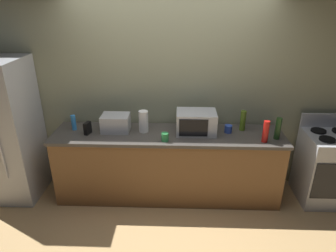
{
  "coord_description": "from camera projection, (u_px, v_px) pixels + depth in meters",
  "views": [
    {
      "loc": [
        0.12,
        -2.92,
        2.47
      ],
      "look_at": [
        0.0,
        0.4,
        1.0
      ],
      "focal_mm": 32.01,
      "sensor_mm": 36.0,
      "label": 1
    }
  ],
  "objects": [
    {
      "name": "bottle_hot_sauce",
      "position": [
        266.0,
        131.0,
        3.42
      ],
      "size": [
        0.07,
        0.07,
        0.26
      ],
      "primitive_type": "cylinder",
      "color": "red",
      "rests_on": "counter_run"
    },
    {
      "name": "toaster_oven",
      "position": [
        116.0,
        123.0,
        3.71
      ],
      "size": [
        0.34,
        0.26,
        0.21
      ],
      "primitive_type": "cube",
      "color": "#B7BABF",
      "rests_on": "counter_run"
    },
    {
      "name": "counter_run",
      "position": [
        168.0,
        165.0,
        3.86
      ],
      "size": [
        2.84,
        0.64,
        0.9
      ],
      "color": "brown",
      "rests_on": "ground_plane"
    },
    {
      "name": "bottle_wine",
      "position": [
        278.0,
        128.0,
        3.49
      ],
      "size": [
        0.07,
        0.07,
        0.26
      ],
      "primitive_type": "cylinder",
      "color": "#1E3F19",
      "rests_on": "counter_run"
    },
    {
      "name": "bottle_spray_cleaner",
      "position": [
        74.0,
        123.0,
        3.74
      ],
      "size": [
        0.06,
        0.06,
        0.19
      ],
      "primitive_type": "cylinder",
      "color": "#338CE5",
      "rests_on": "counter_run"
    },
    {
      "name": "bottle_olive_oil",
      "position": [
        243.0,
        121.0,
        3.72
      ],
      "size": [
        0.07,
        0.07,
        0.25
      ],
      "primitive_type": "cylinder",
      "color": "#4C6B19",
      "rests_on": "counter_run"
    },
    {
      "name": "mug_blue",
      "position": [
        228.0,
        129.0,
        3.69
      ],
      "size": [
        0.09,
        0.09,
        0.09
      ],
      "primitive_type": "cylinder",
      "color": "#2D4CB2",
      "rests_on": "counter_run"
    },
    {
      "name": "cordless_phone",
      "position": [
        88.0,
        128.0,
        3.64
      ],
      "size": [
        0.08,
        0.12,
        0.15
      ],
      "primitive_type": "cube",
      "rotation": [
        0.0,
        0.0,
        -0.26
      ],
      "color": "black",
      "rests_on": "counter_run"
    },
    {
      "name": "paper_towel_roll",
      "position": [
        143.0,
        121.0,
        3.68
      ],
      "size": [
        0.12,
        0.12,
        0.27
      ],
      "primitive_type": "cylinder",
      "color": "white",
      "rests_on": "counter_run"
    },
    {
      "name": "microwave",
      "position": [
        196.0,
        122.0,
        3.65
      ],
      "size": [
        0.48,
        0.35,
        0.27
      ],
      "color": "#B7BABF",
      "rests_on": "counter_run"
    },
    {
      "name": "back_wall",
      "position": [
        169.0,
        88.0,
        3.87
      ],
      "size": [
        6.4,
        0.1,
        2.7
      ],
      "primitive_type": "cube",
      "color": "gray",
      "rests_on": "ground_plane"
    },
    {
      "name": "refrigerator",
      "position": [
        4.0,
        131.0,
        3.74
      ],
      "size": [
        0.72,
        0.73,
        1.8
      ],
      "color": "#B7BABF",
      "rests_on": "ground_plane"
    },
    {
      "name": "stove_range",
      "position": [
        326.0,
        167.0,
        3.79
      ],
      "size": [
        0.6,
        0.61,
        1.08
      ],
      "color": "#B7BABF",
      "rests_on": "ground_plane"
    },
    {
      "name": "ground_plane",
      "position": [
        167.0,
        214.0,
        3.67
      ],
      "size": [
        8.0,
        8.0,
        0.0
      ],
      "primitive_type": "plane",
      "color": "tan"
    },
    {
      "name": "mug_green",
      "position": [
        165.0,
        137.0,
        3.47
      ],
      "size": [
        0.08,
        0.08,
        0.1
      ],
      "primitive_type": "cylinder",
      "color": "#2D8C47",
      "rests_on": "counter_run"
    }
  ]
}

